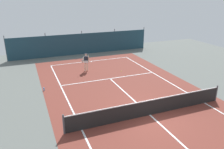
{
  "coord_description": "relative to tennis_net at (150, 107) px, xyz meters",
  "views": [
    {
      "loc": [
        -6.39,
        -9.91,
        6.76
      ],
      "look_at": [
        -0.38,
        5.01,
        0.9
      ],
      "focal_mm": 35.99,
      "sensor_mm": 36.0,
      "label": 1
    }
  ],
  "objects": [
    {
      "name": "water_bottle",
      "position": [
        -5.39,
        5.95,
        -0.39
      ],
      "size": [
        0.08,
        0.08,
        0.24
      ],
      "primitive_type": "cylinder",
      "color": "#338CD8",
      "rests_on": "ground"
    },
    {
      "name": "tennis_net",
      "position": [
        0.0,
        0.0,
        0.0
      ],
      "size": [
        10.12,
        0.1,
        1.1
      ],
      "color": "black",
      "rests_on": "ground"
    },
    {
      "name": "tennis_ball_near_player",
      "position": [
        1.61,
        7.69,
        -0.48
      ],
      "size": [
        0.07,
        0.07,
        0.07
      ],
      "primitive_type": "sphere",
      "color": "#CCDB33",
      "rests_on": "ground"
    },
    {
      "name": "back_fence",
      "position": [
        -0.0,
        15.66,
        0.16
      ],
      "size": [
        16.3,
        0.98,
        2.7
      ],
      "color": "#1E3D4C",
      "rests_on": "ground"
    },
    {
      "name": "tennis_player",
      "position": [
        -1.29,
        9.09,
        0.45
      ],
      "size": [
        0.83,
        0.66,
        1.64
      ],
      "rotation": [
        0.0,
        0.0,
        2.81
      ],
      "color": "beige",
      "rests_on": "ground"
    },
    {
      "name": "parked_car",
      "position": [
        -3.23,
        17.32,
        0.33
      ],
      "size": [
        2.03,
        4.2,
        1.68
      ],
      "rotation": [
        0.0,
        0.0,
        3.14
      ],
      "color": "navy",
      "rests_on": "ground"
    },
    {
      "name": "court_surface",
      "position": [
        0.0,
        0.0,
        -0.51
      ],
      "size": [
        11.02,
        26.6,
        0.01
      ],
      "color": "brown",
      "rests_on": "ground"
    },
    {
      "name": "ground_plane",
      "position": [
        0.0,
        0.0,
        -0.51
      ],
      "size": [
        36.0,
        36.0,
        0.0
      ],
      "primitive_type": "plane",
      "color": "slate"
    }
  ]
}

